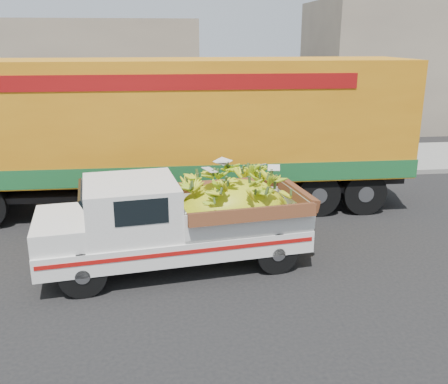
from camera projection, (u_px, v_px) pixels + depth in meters
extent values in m
plane|color=black|center=(199.00, 273.00, 9.50)|extent=(100.00, 100.00, 0.00)
cube|color=gray|center=(182.00, 179.00, 15.53)|extent=(60.00, 0.25, 0.15)
cube|color=gray|center=(179.00, 163.00, 17.52)|extent=(60.00, 4.00, 0.14)
cylinder|color=black|center=(83.00, 274.00, 8.55)|extent=(0.84, 0.34, 0.82)
cylinder|color=black|center=(83.00, 240.00, 10.00)|extent=(0.84, 0.34, 0.82)
cylinder|color=black|center=(277.00, 252.00, 9.43)|extent=(0.84, 0.34, 0.82)
cylinder|color=black|center=(251.00, 224.00, 10.88)|extent=(0.84, 0.34, 0.82)
cube|color=silver|center=(174.00, 237.00, 9.65)|extent=(5.25, 2.48, 0.42)
cube|color=#A50F0C|center=(182.00, 253.00, 8.78)|extent=(4.91, 0.67, 0.08)
cube|color=silver|center=(39.00, 257.00, 9.07)|extent=(0.34, 1.79, 0.15)
cube|color=silver|center=(60.00, 228.00, 9.02)|extent=(1.13, 1.82, 0.39)
cube|color=silver|center=(131.00, 207.00, 9.25)|extent=(1.88, 1.96, 0.97)
cube|color=black|center=(142.00, 212.00, 8.41)|extent=(0.91, 0.13, 0.45)
cube|color=silver|center=(238.00, 208.00, 9.82)|extent=(2.69, 2.14, 0.55)
ellipsoid|color=yellow|center=(233.00, 214.00, 9.83)|extent=(2.41, 1.75, 1.38)
cylinder|color=black|center=(364.00, 193.00, 12.59)|extent=(1.11, 0.34, 1.10)
cylinder|color=black|center=(338.00, 172.00, 14.49)|extent=(1.11, 0.34, 1.10)
cylinder|color=black|center=(318.00, 194.00, 12.46)|extent=(1.11, 0.34, 1.10)
cylinder|color=black|center=(297.00, 174.00, 14.36)|extent=(1.11, 0.34, 1.10)
cylinder|color=black|center=(9.00, 182.00, 13.50)|extent=(1.11, 0.34, 1.10)
cube|color=black|center=(176.00, 179.00, 12.97)|extent=(12.02, 1.20, 0.36)
cube|color=orange|center=(174.00, 118.00, 12.49)|extent=(11.80, 2.70, 2.84)
cube|color=#195829|center=(176.00, 163.00, 12.84)|extent=(11.86, 2.72, 0.45)
cube|color=maroon|center=(174.00, 82.00, 11.01)|extent=(8.40, 0.16, 0.35)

